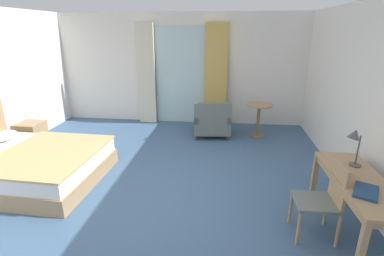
% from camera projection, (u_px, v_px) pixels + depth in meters
% --- Properties ---
extents(ground, '(6.69, 7.85, 0.10)m').
position_uv_depth(ground, '(143.00, 200.00, 4.15)').
color(ground, '#426084').
extents(wall_back, '(6.29, 0.12, 2.67)m').
position_uv_depth(wall_back, '(181.00, 69.00, 7.14)').
color(wall_back, silver).
rests_on(wall_back, ground).
extents(balcony_glass_door, '(1.28, 0.02, 2.35)m').
position_uv_depth(balcony_glass_door, '(181.00, 76.00, 7.12)').
color(balcony_glass_door, silver).
rests_on(balcony_glass_door, ground).
extents(curtain_panel_left, '(0.43, 0.10, 2.43)m').
position_uv_depth(curtain_panel_left, '(146.00, 75.00, 7.10)').
color(curtain_panel_left, beige).
rests_on(curtain_panel_left, ground).
extents(curtain_panel_right, '(0.54, 0.10, 2.43)m').
position_uv_depth(curtain_panel_right, '(216.00, 76.00, 6.91)').
color(curtain_panel_right, tan).
rests_on(curtain_panel_right, ground).
extents(bed, '(2.29, 1.82, 1.10)m').
position_uv_depth(bed, '(26.00, 164.00, 4.53)').
color(bed, tan).
rests_on(bed, ground).
extents(nightstand, '(0.46, 0.48, 0.50)m').
position_uv_depth(nightstand, '(31.00, 134.00, 5.87)').
color(nightstand, tan).
rests_on(nightstand, ground).
extents(writing_desk, '(0.56, 1.47, 0.74)m').
position_uv_depth(writing_desk, '(359.00, 187.00, 3.15)').
color(writing_desk, tan).
rests_on(writing_desk, ground).
extents(desk_chair, '(0.46, 0.44, 0.92)m').
position_uv_depth(desk_chair, '(324.00, 197.00, 3.22)').
color(desk_chair, slate).
rests_on(desk_chair, ground).
extents(desk_lamp, '(0.25, 0.20, 0.50)m').
position_uv_depth(desk_lamp, '(355.00, 138.00, 3.29)').
color(desk_lamp, '#4C4C51').
rests_on(desk_lamp, writing_desk).
extents(closed_book, '(0.34, 0.39, 0.03)m').
position_uv_depth(closed_book, '(366.00, 191.00, 2.86)').
color(closed_book, navy).
rests_on(closed_book, writing_desk).
extents(armchair_by_window, '(0.87, 0.85, 0.83)m').
position_uv_depth(armchair_by_window, '(212.00, 122.00, 6.40)').
color(armchair_by_window, slate).
rests_on(armchair_by_window, ground).
extents(round_cafe_table, '(0.58, 0.58, 0.73)m').
position_uv_depth(round_cafe_table, '(259.00, 113.00, 6.32)').
color(round_cafe_table, tan).
rests_on(round_cafe_table, ground).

